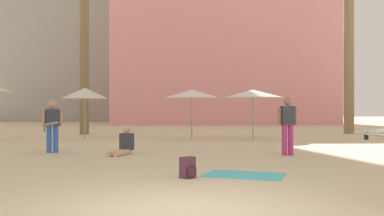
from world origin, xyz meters
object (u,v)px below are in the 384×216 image
cafe_umbrella_3 (85,93)px  beach_towel (244,175)px  cafe_umbrella_4 (192,94)px  person_near_left (51,124)px  backpack (188,168)px  cafe_umbrella_2 (253,94)px  person_near_right (124,145)px  person_far_right (288,123)px

cafe_umbrella_3 → beach_towel: bearing=-61.8°
cafe_umbrella_4 → person_near_left: bearing=-127.7°
backpack → cafe_umbrella_2: bearing=119.5°
person_near_right → beach_towel: bearing=57.7°
backpack → cafe_umbrella_3: bearing=158.2°
cafe_umbrella_2 → person_near_left: bearing=-141.3°
cafe_umbrella_4 → backpack: (-0.33, -10.63, -1.83)m
person_near_left → person_near_right: size_ratio=2.63×
cafe_umbrella_3 → backpack: size_ratio=5.49×
cafe_umbrella_3 → person_far_right: cafe_umbrella_3 is taller
cafe_umbrella_2 → backpack: cafe_umbrella_2 is taller
person_near_right → person_far_right: person_far_right is taller
person_near_left → beach_towel: bearing=31.7°
cafe_umbrella_3 → cafe_umbrella_4: (4.82, -0.24, -0.03)m
cafe_umbrella_4 → person_near_left: size_ratio=0.89×
cafe_umbrella_3 → person_near_right: 7.23m
backpack → beach_towel: bearing=60.1°
cafe_umbrella_2 → person_near_left: size_ratio=0.95×
cafe_umbrella_4 → cafe_umbrella_3: bearing=177.2°
cafe_umbrella_3 → person_near_left: cafe_umbrella_3 is taller
person_near_right → backpack: bearing=44.0°
person_near_right → cafe_umbrella_4: bearing=-178.6°
person_near_left → person_near_right: (2.30, -0.44, -0.60)m
cafe_umbrella_3 → person_far_right: bearing=-42.5°
person_near_left → person_far_right: bearing=65.3°
beach_towel → person_near_left: size_ratio=0.57×
cafe_umbrella_4 → person_far_right: (2.68, -6.64, -1.09)m
cafe_umbrella_3 → backpack: 11.90m
person_near_right → person_near_left: bearing=-80.2°
cafe_umbrella_3 → person_near_right: cafe_umbrella_3 is taller
cafe_umbrella_4 → person_near_right: 6.87m
cafe_umbrella_4 → person_far_right: bearing=-68.1°
cafe_umbrella_2 → cafe_umbrella_4: 2.75m
person_far_right → cafe_umbrella_4: bearing=10.7°
cafe_umbrella_3 → cafe_umbrella_2: bearing=-2.0°
person_far_right → backpack: bearing=131.8°
cafe_umbrella_3 → person_near_left: size_ratio=0.82×
cafe_umbrella_4 → person_near_left: (-4.50, -5.83, -1.14)m
person_near_left → person_far_right: person_far_right is taller
beach_towel → person_far_right: person_far_right is taller
cafe_umbrella_4 → beach_towel: cafe_umbrella_4 is taller
cafe_umbrella_4 → person_near_left: cafe_umbrella_4 is taller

